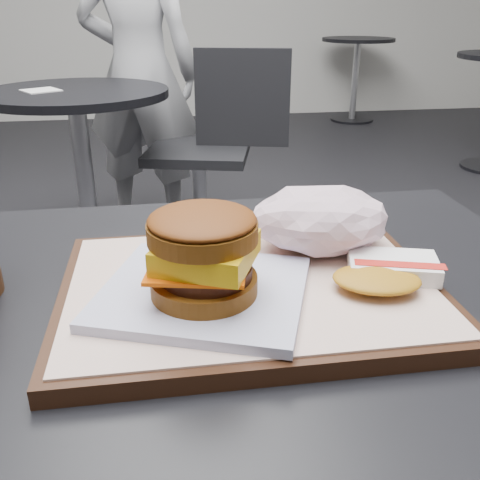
% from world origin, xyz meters
% --- Properties ---
extents(customer_table, '(0.80, 0.60, 0.77)m').
position_xyz_m(customer_table, '(0.00, 0.00, 0.58)').
color(customer_table, '#A5A5AA').
rests_on(customer_table, ground).
extents(serving_tray, '(0.38, 0.28, 0.02)m').
position_xyz_m(serving_tray, '(0.04, -0.00, 0.78)').
color(serving_tray, black).
rests_on(serving_tray, customer_table).
extents(breakfast_sandwich, '(0.24, 0.22, 0.09)m').
position_xyz_m(breakfast_sandwich, '(-0.01, -0.03, 0.83)').
color(breakfast_sandwich, white).
rests_on(breakfast_sandwich, serving_tray).
extents(hash_brown, '(0.13, 0.11, 0.02)m').
position_xyz_m(hash_brown, '(0.17, -0.02, 0.80)').
color(hash_brown, white).
rests_on(hash_brown, serving_tray).
extents(crumpled_wrapper, '(0.16, 0.12, 0.07)m').
position_xyz_m(crumpled_wrapper, '(0.13, 0.07, 0.82)').
color(crumpled_wrapper, white).
rests_on(crumpled_wrapper, serving_tray).
extents(neighbor_table, '(0.70, 0.70, 0.75)m').
position_xyz_m(neighbor_table, '(-0.35, 1.65, 0.55)').
color(neighbor_table, black).
rests_on(neighbor_table, ground).
extents(napkin, '(0.17, 0.17, 0.00)m').
position_xyz_m(napkin, '(-0.47, 1.63, 0.75)').
color(napkin, silver).
rests_on(napkin, neighbor_table).
extents(neighbor_chair, '(0.64, 0.51, 0.88)m').
position_xyz_m(neighbor_chair, '(0.19, 1.78, 0.51)').
color(neighbor_chair, '#B0B0B5').
rests_on(neighbor_chair, ground).
extents(patron, '(0.63, 0.51, 1.51)m').
position_xyz_m(patron, '(-0.12, 2.11, 0.76)').
color(patron, '#BBBBBF').
rests_on(patron, ground).
extents(bg_table_far, '(0.66, 0.66, 0.75)m').
position_xyz_m(bg_table_far, '(1.80, 4.50, 0.56)').
color(bg_table_far, black).
rests_on(bg_table_far, ground).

